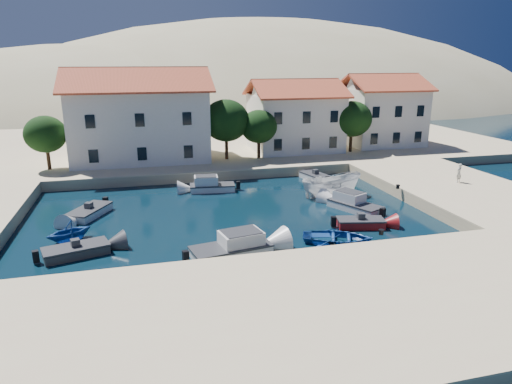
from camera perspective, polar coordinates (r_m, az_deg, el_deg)
The scene contains 21 objects.
ground at distance 26.28m, azimuth 0.50°, elevation -9.58°, with size 400.00×400.00×0.00m, color black.
quay_south at distance 21.00m, azimuth 4.87°, elevation -15.20°, with size 52.00×12.00×1.00m, color #CDB38C.
quay_east at distance 43.68m, azimuth 23.75°, elevation 0.27°, with size 11.00×20.00×1.00m, color #CDB38C.
quay_north at distance 62.38m, azimuth -6.75°, elevation 5.94°, with size 80.00×36.00×1.00m, color #CDB38C.
hills at distance 152.94m, azimuth -3.96°, elevation 2.92°, with size 254.00×176.00×99.00m.
building_left at distance 51.17m, azimuth -14.40°, elevation 9.49°, with size 14.70×9.45×9.70m.
building_mid at distance 55.30m, azimuth 4.87°, elevation 9.64°, with size 10.50×8.40×8.30m.
building_right at distance 61.14m, azimuth 15.41°, elevation 9.98°, with size 9.45×8.40×8.80m.
trees at distance 49.93m, azimuth -2.02°, elevation 8.55°, with size 37.30×5.30×6.45m.
bollards at distance 30.00m, azimuth 3.79°, elevation -3.89°, with size 29.36×9.56×0.30m.
motorboat_grey_sw at distance 29.91m, azimuth -21.55°, elevation -6.87°, with size 4.11×2.68×1.25m.
cabin_cruiser_south at distance 27.87m, azimuth -3.13°, elevation -6.98°, with size 5.15×2.93×1.60m.
rowboat_south at distance 30.35m, azimuth 10.16°, elevation -6.21°, with size 3.21×4.50×0.93m, color #1B4995.
motorboat_red_se at distance 33.26m, azimuth 12.93°, elevation -3.81°, with size 3.55×2.15×1.25m.
cabin_cruiser_east at distance 36.80m, azimuth 12.27°, elevation -1.53°, with size 3.49×4.71×1.60m.
boat_east at distance 40.33m, azimuth 9.36°, elevation -0.52°, with size 2.08×5.54×2.14m, color silver.
motorboat_white_ne at distance 45.58m, azimuth 7.42°, elevation 1.88°, with size 2.44×3.79×1.25m.
rowboat_west at distance 32.64m, azimuth -22.24°, elevation -5.58°, with size 2.50×2.90×1.53m, color #1B4995.
motorboat_white_west at distance 36.99m, azimuth -20.10°, elevation -2.37°, with size 3.39×4.33×1.25m.
cabin_cruiser_north at distance 41.46m, azimuth -5.49°, elevation 0.76°, with size 4.18×2.10×1.60m.
pedestrian at distance 44.11m, azimuth 24.02°, elevation 2.19°, with size 0.61×0.40×1.68m, color beige.
Camera 1 is at (-6.12, -22.88, 11.39)m, focal length 32.00 mm.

